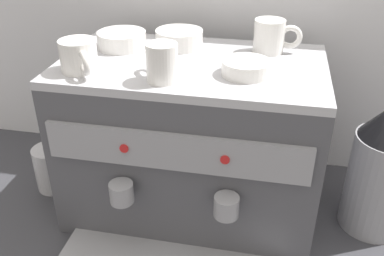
# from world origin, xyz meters

# --- Properties ---
(ground_plane) EXTENTS (4.00, 4.00, 0.00)m
(ground_plane) POSITION_xyz_m (0.00, 0.00, 0.00)
(ground_plane) COLOR #38383D
(tiled_backsplash_wall) EXTENTS (2.80, 0.03, 0.91)m
(tiled_backsplash_wall) POSITION_xyz_m (0.00, 0.29, 0.46)
(tiled_backsplash_wall) COLOR silver
(tiled_backsplash_wall) RESTS_ON ground_plane
(espresso_machine) EXTENTS (0.64, 0.49, 0.43)m
(espresso_machine) POSITION_xyz_m (0.00, -0.00, 0.21)
(espresso_machine) COLOR #4C4C51
(espresso_machine) RESTS_ON ground_plane
(ceramic_cup_0) EXTENTS (0.12, 0.08, 0.08)m
(ceramic_cup_0) POSITION_xyz_m (0.18, 0.10, 0.47)
(ceramic_cup_0) COLOR white
(ceramic_cup_0) RESTS_ON espresso_machine
(ceramic_cup_1) EXTENTS (0.08, 0.10, 0.08)m
(ceramic_cup_1) POSITION_xyz_m (-0.04, -0.12, 0.47)
(ceramic_cup_1) COLOR white
(ceramic_cup_1) RESTS_ON espresso_machine
(ceramic_cup_2) EXTENTS (0.10, 0.11, 0.07)m
(ceramic_cup_2) POSITION_xyz_m (-0.24, -0.11, 0.47)
(ceramic_cup_2) COLOR white
(ceramic_cup_2) RESTS_ON espresso_machine
(ceramic_bowl_0) EXTENTS (0.11, 0.11, 0.03)m
(ceramic_bowl_0) POSITION_xyz_m (0.13, -0.05, 0.45)
(ceramic_bowl_0) COLOR white
(ceramic_bowl_0) RESTS_ON espresso_machine
(ceramic_bowl_1) EXTENTS (0.12, 0.12, 0.04)m
(ceramic_bowl_1) POSITION_xyz_m (-0.05, 0.10, 0.45)
(ceramic_bowl_1) COLOR white
(ceramic_bowl_1) RESTS_ON espresso_machine
(ceramic_bowl_2) EXTENTS (0.13, 0.13, 0.04)m
(ceramic_bowl_2) POSITION_xyz_m (-0.20, 0.06, 0.45)
(ceramic_bowl_2) COLOR white
(ceramic_bowl_2) RESTS_ON espresso_machine
(coffee_grinder) EXTENTS (0.17, 0.17, 0.37)m
(coffee_grinder) POSITION_xyz_m (0.49, 0.01, 0.18)
(coffee_grinder) COLOR #939399
(coffee_grinder) RESTS_ON ground_plane
(milk_pitcher) EXTENTS (0.10, 0.10, 0.13)m
(milk_pitcher) POSITION_xyz_m (-0.42, -0.01, 0.07)
(milk_pitcher) COLOR #B7B7BC
(milk_pitcher) RESTS_ON ground_plane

